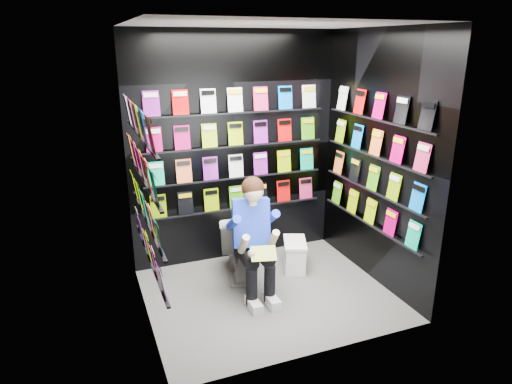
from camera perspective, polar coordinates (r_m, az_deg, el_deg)
name	(u,v)px	position (r m, az deg, el deg)	size (l,w,h in m)	color
floor	(268,294)	(4.78, 1.55, -12.68)	(2.40, 2.40, 0.00)	#5D5D5A
ceiling	(271,24)	(4.11, 1.87, 20.26)	(2.40, 2.40, 0.00)	white
wall_back	(235,150)	(5.17, -2.66, 5.29)	(2.40, 0.04, 2.60)	black
wall_front	(322,206)	(3.41, 8.28, -1.74)	(2.40, 0.04, 2.60)	black
wall_left	(138,186)	(3.97, -14.48, 0.73)	(0.04, 2.00, 2.60)	black
wall_right	(377,161)	(4.84, 14.91, 3.82)	(0.04, 2.00, 2.60)	black
comics_back	(236,150)	(5.14, -2.55, 5.27)	(2.10, 0.06, 1.37)	#C9245F
comics_left	(142,185)	(3.97, -14.06, 0.84)	(0.06, 1.70, 1.37)	#C9245F
comics_right	(375,160)	(4.83, 14.62, 3.85)	(0.06, 1.70, 1.37)	#C9245F
toilet	(238,244)	(5.00, -2.26, -6.48)	(0.42, 0.75, 0.73)	silver
longbox	(295,256)	(5.23, 4.85, -7.97)	(0.22, 0.40, 0.30)	white
longbox_lid	(295,242)	(5.16, 4.90, -6.31)	(0.24, 0.42, 0.03)	white
reader	(250,223)	(4.52, -0.73, -3.94)	(0.49, 0.72, 1.32)	#0522C5
held_comic	(264,253)	(4.29, 0.95, -7.68)	(0.24, 0.01, 0.17)	green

